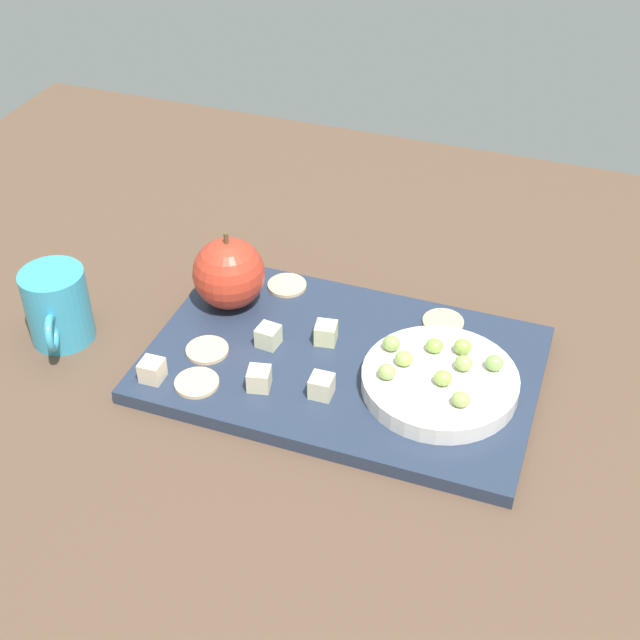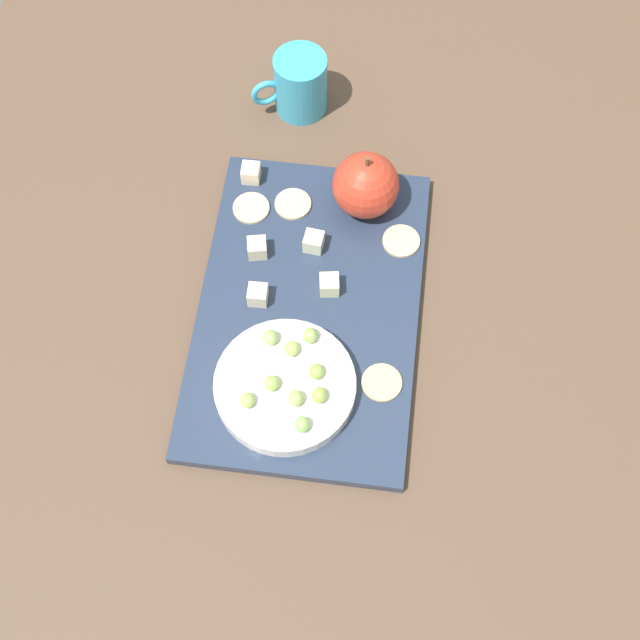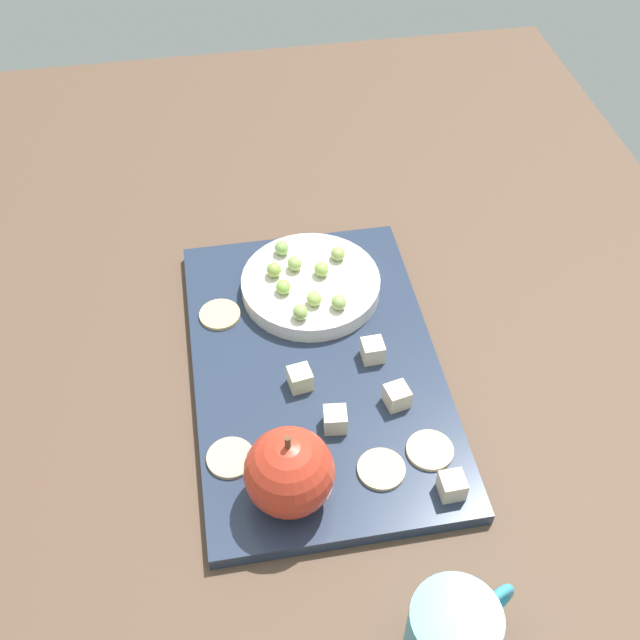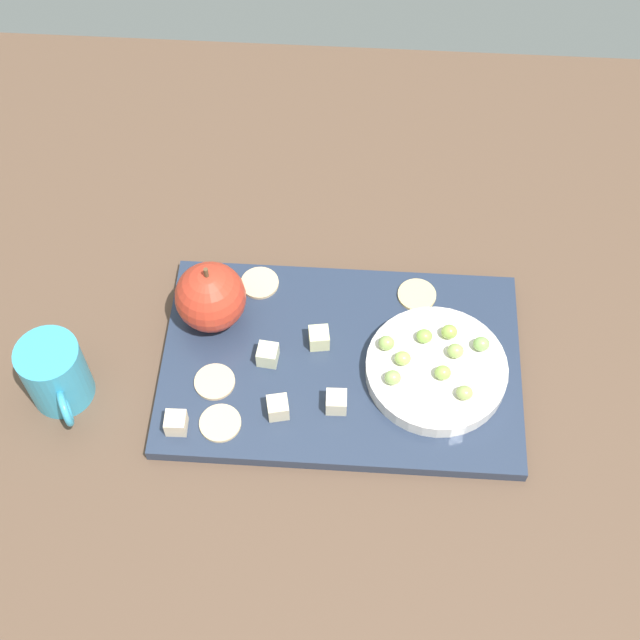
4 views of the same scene
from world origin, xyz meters
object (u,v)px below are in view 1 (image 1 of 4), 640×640
object	(u,v)px
cracker_0	(197,383)
grape_7	(461,399)
serving_dish	(440,382)
grape_5	(494,363)
cracker_2	(287,285)
grape_8	(387,372)
platter	(343,364)
grape_2	(443,378)
cracker_3	(443,322)
cheese_cube_2	(152,370)
grape_3	(392,343)
cracker_1	(207,350)
grape_0	(463,347)
grape_6	(434,348)
grape_4	(464,363)
grape_1	(404,359)
cheese_cube_0	(322,386)
cup	(57,307)
cheese_cube_1	(325,336)
apple_whole	(229,273)
cheese_cube_3	(268,336)
cheese_cube_4	(259,379)

from	to	relation	value
cracker_0	grape_7	world-z (taller)	grape_7
serving_dish	grape_5	bearing A→B (deg)	28.33
cracker_2	grape_8	size ratio (longest dim) A/B	2.49
platter	grape_2	distance (cm)	11.73
cracker_3	cracker_0	bearing A→B (deg)	-139.24
cheese_cube_2	grape_3	distance (cm)	24.11
cracker_1	grape_0	bearing A→B (deg)	14.35
grape_3	grape_6	world-z (taller)	grape_3
grape_5	grape_8	distance (cm)	10.68
grape_4	grape_3	bearing A→B (deg)	175.96
grape_1	grape_2	xyz separation A→B (cm)	(4.30, -1.54, 0.03)
grape_6	grape_1	bearing A→B (deg)	-131.25
cheese_cube_0	cheese_cube_2	bearing A→B (deg)	-168.04
grape_1	cracker_3	bearing A→B (deg)	80.35
grape_1	grape_7	size ratio (longest dim) A/B	1.00
cup	grape_2	bearing A→B (deg)	3.79
cheese_cube_1	cracker_2	size ratio (longest dim) A/B	0.49
grape_5	grape_0	bearing A→B (deg)	158.64
cheese_cube_0	cracker_1	world-z (taller)	cheese_cube_0
grape_0	grape_3	distance (cm)	7.11
serving_dish	cheese_cube_2	world-z (taller)	cheese_cube_2
grape_3	grape_4	world-z (taller)	same
grape_0	cracker_3	bearing A→B (deg)	117.20
apple_whole	grape_7	xyz separation A→B (cm)	(28.03, -9.59, -1.35)
grape_1	cup	bearing A→B (deg)	-173.41
cheese_cube_3	cheese_cube_0	bearing A→B (deg)	-34.52
grape_2	grape_3	distance (cm)	6.94
cheese_cube_0	cheese_cube_4	xyz separation A→B (cm)	(-6.16, -1.06, 0.00)
cracker_3	grape_5	size ratio (longest dim) A/B	2.49
cracker_3	grape_3	world-z (taller)	grape_3
serving_dish	cheese_cube_4	xyz separation A→B (cm)	(-16.82, -5.76, 0.15)
apple_whole	grape_4	distance (cm)	27.57
apple_whole	cheese_cube_4	xyz separation A→B (cm)	(8.44, -11.77, -2.88)
cheese_cube_0	grape_8	bearing A→B (deg)	22.80
apple_whole	grape_2	bearing A→B (deg)	-15.84
apple_whole	grape_2	xyz separation A→B (cm)	(25.77, -7.31, -1.31)
serving_dish	grape_1	distance (cm)	4.16
cracker_0	grape_4	distance (cm)	26.46
serving_dish	grape_6	bearing A→B (deg)	116.44
serving_dish	grape_7	bearing A→B (deg)	-52.26
cheese_cube_3	grape_4	distance (cm)	20.50
cheese_cube_3	grape_8	size ratio (longest dim) A/B	1.23
cheese_cube_2	cracker_2	bearing A→B (deg)	70.31
serving_dish	cheese_cube_3	xyz separation A→B (cm)	(-18.52, 0.70, 0.15)
apple_whole	cheese_cube_3	bearing A→B (deg)	-38.23
cracker_0	grape_7	size ratio (longest dim) A/B	2.49
cheese_cube_0	platter	bearing A→B (deg)	87.66
platter	cheese_cube_2	bearing A→B (deg)	-150.92
cracker_0	cup	distance (cm)	18.39
grape_3	grape_5	distance (cm)	10.33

